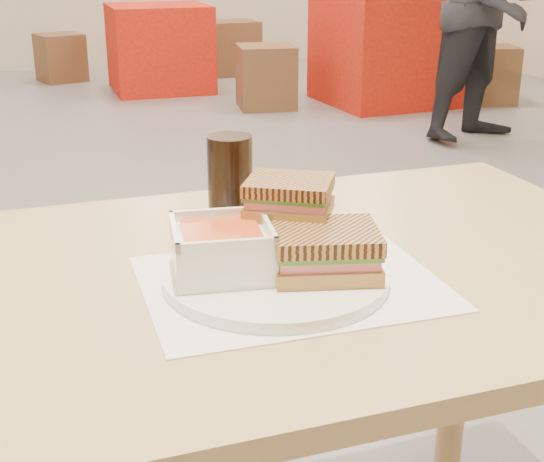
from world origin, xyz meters
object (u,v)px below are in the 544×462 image
object	(u,v)px
bg_chair_1l	(266,77)
bg_chair_1r	(488,75)
panini_lower	(325,251)
bg_table_2	(159,48)
plate	(276,277)
bg_chair_2l	(61,58)
cola_glass	(230,183)
soup_bowl	(222,251)
bg_table_1	(387,50)
patron_b	(495,3)
main_table	(240,348)
bg_chair_2r	(233,48)

from	to	relation	value
bg_chair_1l	bg_chair_1r	size ratio (longest dim) A/B	0.99
bg_chair_1r	bg_chair_1l	bearing A→B (deg)	170.74
panini_lower	bg_table_2	bearing A→B (deg)	84.75
plate	bg_chair_1l	world-z (taller)	plate
bg_chair_1l	bg_chair_2l	world-z (taller)	bg_chair_1l
cola_glass	bg_chair_1l	xyz separation A→B (m)	(1.24, 4.45, -0.59)
cola_glass	bg_chair_1r	bearing A→B (deg)	55.01
soup_bowl	bg_table_1	xyz separation A→B (m)	(2.23, 4.59, -0.40)
cola_glass	bg_table_2	distance (m)	5.44
cola_glass	patron_b	size ratio (longest dim) A/B	0.09
panini_lower	bg_table_2	xyz separation A→B (m)	(0.52, 5.62, -0.45)
main_table	bg_table_1	size ratio (longest dim) A/B	1.24
panini_lower	bg_table_1	bearing A→B (deg)	65.53
panini_lower	bg_chair_1l	xyz separation A→B (m)	(1.17, 4.67, -0.57)
bg_table_1	bg_chair_2r	distance (m)	1.85
bg_table_1	bg_table_2	world-z (taller)	bg_table_1
bg_table_2	bg_chair_2l	distance (m)	1.05
panini_lower	bg_chair_1l	distance (m)	4.85
main_table	patron_b	bearing A→B (deg)	54.88
bg_table_1	cola_glass	bearing A→B (deg)	-116.29
cola_glass	plate	bearing A→B (deg)	-86.95
main_table	bg_chair_1l	world-z (taller)	main_table
bg_chair_1l	bg_chair_1r	bearing A→B (deg)	-9.26
cola_glass	bg_table_1	bearing A→B (deg)	63.71
cola_glass	bg_table_1	world-z (taller)	cola_glass
plate	cola_glass	xyz separation A→B (m)	(-0.01, 0.21, 0.06)
plate	bg_chair_2r	size ratio (longest dim) A/B	0.58
bg_chair_1r	bg_chair_2l	xyz separation A→B (m)	(-3.13, 1.90, -0.01)
soup_bowl	panini_lower	distance (m)	0.13
soup_bowl	patron_b	distance (m)	4.10
cola_glass	bg_chair_2r	world-z (taller)	cola_glass
bg_chair_1l	bg_chair_1r	world-z (taller)	bg_chair_1l
bg_table_1	bg_chair_2l	bearing A→B (deg)	144.97
main_table	bg_table_1	distance (m)	5.07
cola_glass	bg_chair_2l	bearing A→B (deg)	91.95
plate	bg_chair_1l	bearing A→B (deg)	75.19
bg_chair_1l	bg_table_2	bearing A→B (deg)	124.86
bg_table_1	bg_table_2	xyz separation A→B (m)	(-1.59, 0.99, -0.06)
main_table	panini_lower	world-z (taller)	panini_lower
cola_glass	main_table	bearing A→B (deg)	-99.02
bg_chair_2l	bg_chair_1l	bearing A→B (deg)	-48.26
plate	bg_chair_1r	size ratio (longest dim) A/B	0.61
panini_lower	bg_chair_2r	distance (m)	6.43
bg_chair_1r	bg_chair_2r	size ratio (longest dim) A/B	0.95
main_table	bg_chair_2r	world-z (taller)	main_table
plate	panini_lower	size ratio (longest dim) A/B	1.94
plate	cola_glass	world-z (taller)	cola_glass
bg_chair_2l	bg_table_2	bearing A→B (deg)	-40.67
bg_chair_1r	patron_b	size ratio (longest dim) A/B	0.28
plate	bg_chair_2l	world-z (taller)	plate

